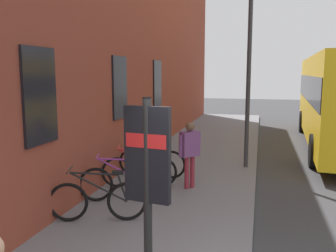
# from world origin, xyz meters

# --- Properties ---
(ground) EXTENTS (60.00, 60.00, 0.00)m
(ground) POSITION_xyz_m (6.00, -1.00, 0.00)
(ground) COLOR #38383A
(sidewalk_pavement) EXTENTS (24.00, 3.50, 0.12)m
(sidewalk_pavement) POSITION_xyz_m (8.00, 1.75, 0.06)
(sidewalk_pavement) COLOR slate
(sidewalk_pavement) RESTS_ON ground
(station_facade) EXTENTS (22.00, 0.65, 9.78)m
(station_facade) POSITION_xyz_m (8.99, 3.80, 4.88)
(station_facade) COLOR brown
(station_facade) RESTS_ON ground
(bicycle_beside_lamp) EXTENTS (0.66, 1.71, 0.97)m
(bicycle_beside_lamp) POSITION_xyz_m (2.49, 2.73, 0.51)
(bicycle_beside_lamp) COLOR black
(bicycle_beside_lamp) RESTS_ON sidewalk_pavement
(bicycle_under_window) EXTENTS (0.68, 1.70, 0.97)m
(bicycle_under_window) POSITION_xyz_m (3.58, 2.71, 0.51)
(bicycle_under_window) COLOR black
(bicycle_under_window) RESTS_ON sidewalk_pavement
(bicycle_by_door) EXTENTS (0.61, 1.73, 0.97)m
(bicycle_by_door) POSITION_xyz_m (4.52, 2.63, 0.51)
(bicycle_by_door) COLOR black
(bicycle_by_door) RESTS_ON sidewalk_pavement
(bicycle_far_end) EXTENTS (0.48, 1.77, 0.97)m
(bicycle_far_end) POSITION_xyz_m (5.40, 2.59, 0.51)
(bicycle_far_end) COLOR black
(bicycle_far_end) RESTS_ON sidewalk_pavement
(transit_info_sign) EXTENTS (0.16, 0.56, 2.40)m
(transit_info_sign) POSITION_xyz_m (0.54, 1.17, 1.72)
(transit_info_sign) COLOR black
(transit_info_sign) RESTS_ON sidewalk_pavement
(pedestrian_crossing_street) EXTENTS (0.47, 0.47, 1.55)m
(pedestrian_crossing_street) POSITION_xyz_m (4.77, 1.49, 1.06)
(pedestrian_crossing_street) COLOR maroon
(pedestrian_crossing_street) RESTS_ON sidewalk_pavement
(street_lamp) EXTENTS (0.28, 0.28, 5.17)m
(street_lamp) POSITION_xyz_m (7.06, 0.30, 3.18)
(street_lamp) COLOR #333338
(street_lamp) RESTS_ON sidewalk_pavement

